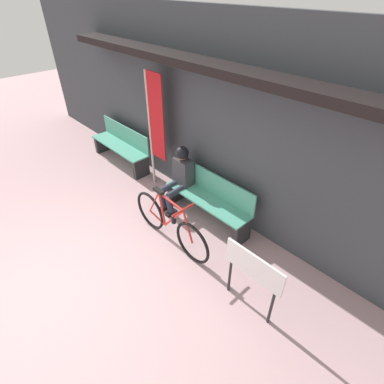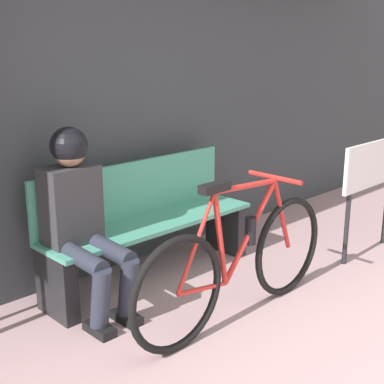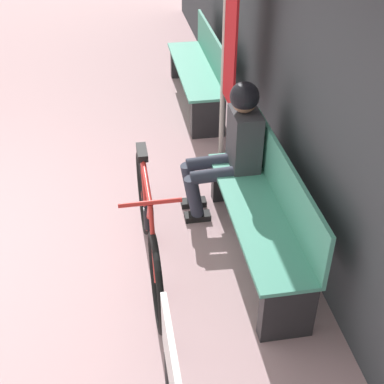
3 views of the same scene
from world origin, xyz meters
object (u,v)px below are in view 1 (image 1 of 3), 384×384
(bicycle, at_px, (170,224))
(person_seated, at_px, (179,174))
(park_bench_far, at_px, (121,146))
(signboard, at_px, (253,270))
(banner_pole, at_px, (155,123))
(park_bench_near, at_px, (209,200))

(bicycle, bearing_deg, person_seated, 129.73)
(park_bench_far, relative_size, signboard, 1.85)
(park_bench_far, height_order, banner_pole, banner_pole)
(banner_pole, bearing_deg, park_bench_far, -179.43)
(bicycle, bearing_deg, banner_pole, 148.20)
(park_bench_far, bearing_deg, banner_pole, 0.57)
(signboard, bearing_deg, banner_pole, 163.27)
(person_seated, bearing_deg, banner_pole, 170.86)
(person_seated, xyz_separation_m, banner_pole, (-0.79, 0.13, 0.67))
(park_bench_near, xyz_separation_m, banner_pole, (-1.41, 0.01, 0.95))
(bicycle, xyz_separation_m, park_bench_far, (-2.73, 0.86, 0.03))
(bicycle, bearing_deg, park_bench_far, 162.41)
(park_bench_near, bearing_deg, signboard, -29.39)
(person_seated, height_order, banner_pole, banner_pole)
(park_bench_near, height_order, person_seated, person_seated)
(banner_pole, bearing_deg, signboard, -16.73)
(person_seated, bearing_deg, park_bench_far, 176.89)
(bicycle, bearing_deg, signboard, -0.65)
(park_bench_far, bearing_deg, park_bench_near, -0.01)
(park_bench_near, xyz_separation_m, bicycle, (0.00, -0.86, -0.02))
(signboard, bearing_deg, bicycle, 179.35)
(person_seated, bearing_deg, signboard, -19.35)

